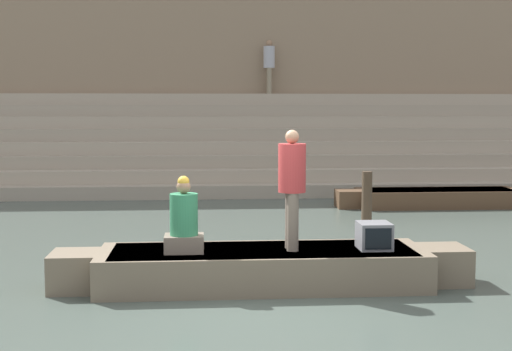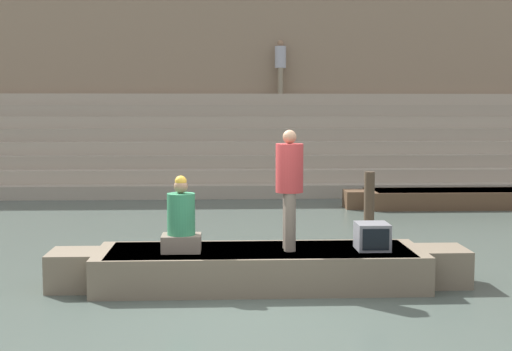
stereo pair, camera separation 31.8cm
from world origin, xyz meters
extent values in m
plane|color=#47544C|center=(0.00, 0.00, 0.00)|extent=(120.00, 120.00, 0.00)
cube|color=tan|center=(0.00, 12.23, 0.18)|extent=(36.00, 4.61, 0.36)
cube|color=#B2A28D|center=(0.00, 12.52, 0.54)|extent=(36.00, 4.04, 0.36)
cube|color=tan|center=(0.00, 12.81, 0.90)|extent=(36.00, 3.46, 0.36)
cube|color=#B2A28D|center=(0.00, 13.10, 1.26)|extent=(36.00, 2.88, 0.36)
cube|color=tan|center=(0.00, 13.39, 1.61)|extent=(36.00, 2.31, 0.36)
cube|color=#B2A28D|center=(0.00, 13.67, 1.97)|extent=(36.00, 1.73, 0.36)
cube|color=tan|center=(0.00, 13.96, 2.33)|extent=(36.00, 1.15, 0.36)
cube|color=#B2A28D|center=(0.00, 14.25, 2.69)|extent=(36.00, 0.58, 0.36)
cube|color=#937A60|center=(0.00, 15.14, 4.72)|extent=(34.20, 1.20, 9.43)
cube|color=brown|center=(0.00, 14.52, 0.30)|extent=(34.20, 0.12, 0.60)
cube|color=#756651|center=(0.21, 0.70, 0.26)|extent=(4.45, 1.35, 0.51)
cube|color=#2D2D2D|center=(0.21, 0.70, 0.49)|extent=(4.10, 1.25, 0.05)
cube|color=#756651|center=(2.75, 0.70, 0.26)|extent=(0.62, 0.74, 0.51)
cube|color=#756651|center=(-2.33, 0.70, 0.26)|extent=(0.62, 0.74, 0.51)
cylinder|color=olive|center=(-0.46, 1.47, 0.41)|extent=(2.25, 0.04, 0.04)
cylinder|color=#756656|center=(0.60, 0.78, 0.90)|extent=(0.16, 0.16, 0.79)
cylinder|color=#756656|center=(0.60, 0.57, 0.90)|extent=(0.16, 0.16, 0.79)
cylinder|color=#B23333|center=(0.60, 0.67, 1.63)|extent=(0.37, 0.37, 0.66)
sphere|color=#9E7556|center=(0.60, 0.67, 2.05)|extent=(0.19, 0.19, 0.19)
cube|color=#756656|center=(-0.86, 0.61, 0.63)|extent=(0.52, 0.41, 0.23)
cylinder|color=#338456|center=(-0.86, 0.61, 1.02)|extent=(0.37, 0.37, 0.56)
sphere|color=#9E7556|center=(-0.86, 0.61, 1.39)|extent=(0.19, 0.19, 0.19)
sphere|color=gold|center=(-0.86, 0.61, 1.46)|extent=(0.16, 0.16, 0.16)
cube|color=slate|center=(1.73, 0.62, 0.69)|extent=(0.44, 0.46, 0.37)
cube|color=black|center=(1.73, 0.39, 0.69)|extent=(0.36, 0.02, 0.29)
cube|color=brown|center=(5.20, 8.16, 0.21)|extent=(3.98, 1.24, 0.43)
cube|color=#993328|center=(5.20, 8.16, 0.40)|extent=(3.66, 1.14, 0.05)
cube|color=brown|center=(2.93, 8.16, 0.21)|extent=(0.56, 0.68, 0.43)
cylinder|color=#473828|center=(2.15, 2.87, 0.69)|extent=(0.17, 0.17, 1.37)
cylinder|color=gray|center=(1.57, 14.35, 3.28)|extent=(0.15, 0.15, 0.83)
cylinder|color=gray|center=(1.57, 14.15, 3.28)|extent=(0.15, 0.15, 0.83)
cylinder|color=#B2B2BC|center=(1.57, 14.25, 4.05)|extent=(0.36, 0.36, 0.69)
sphere|color=#9E7556|center=(1.57, 14.25, 4.49)|extent=(0.20, 0.20, 0.20)
camera|label=1|loc=(-0.62, -8.85, 2.45)|focal=50.00mm
camera|label=2|loc=(-0.30, -8.87, 2.45)|focal=50.00mm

